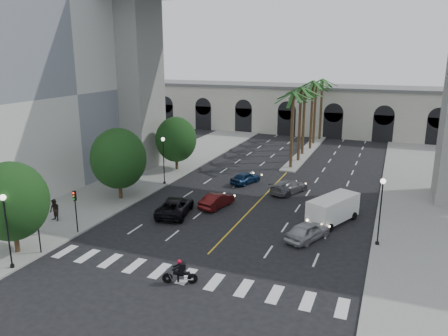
% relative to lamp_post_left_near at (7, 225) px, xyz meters
% --- Properties ---
extents(ground, '(140.00, 140.00, 0.00)m').
position_rel_lamp_post_left_near_xyz_m(ground, '(11.40, 5.00, -3.22)').
color(ground, black).
rests_on(ground, ground).
extents(sidewalk_left, '(8.00, 100.00, 0.15)m').
position_rel_lamp_post_left_near_xyz_m(sidewalk_left, '(-3.60, 20.00, -3.15)').
color(sidewalk_left, gray).
rests_on(sidewalk_left, ground).
extents(sidewalk_right, '(8.00, 100.00, 0.15)m').
position_rel_lamp_post_left_near_xyz_m(sidewalk_right, '(26.40, 20.00, -3.15)').
color(sidewalk_right, gray).
rests_on(sidewalk_right, ground).
extents(median, '(2.00, 24.00, 0.20)m').
position_rel_lamp_post_left_near_xyz_m(median, '(11.40, 43.00, -3.12)').
color(median, gray).
rests_on(median, ground).
extents(building_left, '(16.50, 32.50, 20.60)m').
position_rel_lamp_post_left_near_xyz_m(building_left, '(-15.60, 17.00, 7.09)').
color(building_left, silver).
rests_on(building_left, ground).
extents(pier_building, '(71.00, 10.50, 8.50)m').
position_rel_lamp_post_left_near_xyz_m(pier_building, '(11.40, 60.00, 1.04)').
color(pier_building, beige).
rests_on(pier_building, ground).
extents(bridge, '(75.00, 13.00, 26.00)m').
position_rel_lamp_post_left_near_xyz_m(bridge, '(14.82, 27.00, 15.29)').
color(bridge, gray).
rests_on(bridge, ground).
extents(palm_a, '(3.20, 3.20, 10.30)m').
position_rel_lamp_post_left_near_xyz_m(palm_a, '(11.40, 33.00, 5.88)').
color(palm_a, '#47331E').
rests_on(palm_a, ground).
extents(palm_b, '(3.20, 3.20, 10.60)m').
position_rel_lamp_post_left_near_xyz_m(palm_b, '(11.50, 37.00, 6.15)').
color(palm_b, '#47331E').
rests_on(palm_b, ground).
extents(palm_c, '(3.20, 3.20, 10.10)m').
position_rel_lamp_post_left_near_xyz_m(palm_c, '(11.20, 41.00, 5.69)').
color(palm_c, '#47331E').
rests_on(palm_c, ground).
extents(palm_d, '(3.20, 3.20, 10.90)m').
position_rel_lamp_post_left_near_xyz_m(palm_d, '(11.55, 45.00, 6.43)').
color(palm_d, '#47331E').
rests_on(palm_d, ground).
extents(palm_e, '(3.20, 3.20, 10.40)m').
position_rel_lamp_post_left_near_xyz_m(palm_e, '(11.30, 49.00, 5.97)').
color(palm_e, '#47331E').
rests_on(palm_e, ground).
extents(palm_f, '(3.20, 3.20, 10.70)m').
position_rel_lamp_post_left_near_xyz_m(palm_f, '(11.60, 53.00, 6.24)').
color(palm_f, '#47331E').
rests_on(palm_f, ground).
extents(street_tree_near, '(5.20, 5.20, 6.89)m').
position_rel_lamp_post_left_near_xyz_m(street_tree_near, '(-1.60, 2.00, 0.80)').
color(street_tree_near, '#382616').
rests_on(street_tree_near, ground).
extents(street_tree_mid, '(5.44, 5.44, 7.21)m').
position_rel_lamp_post_left_near_xyz_m(street_tree_mid, '(-1.60, 15.00, 0.99)').
color(street_tree_mid, '#382616').
rests_on(street_tree_mid, ground).
extents(street_tree_far, '(5.04, 5.04, 6.68)m').
position_rel_lamp_post_left_near_xyz_m(street_tree_far, '(-1.60, 27.00, 0.68)').
color(street_tree_far, '#382616').
rests_on(street_tree_far, ground).
extents(lamp_post_left_near, '(0.40, 0.40, 5.35)m').
position_rel_lamp_post_left_near_xyz_m(lamp_post_left_near, '(0.00, 0.00, 0.00)').
color(lamp_post_left_near, black).
rests_on(lamp_post_left_near, ground).
extents(lamp_post_left_far, '(0.40, 0.40, 5.35)m').
position_rel_lamp_post_left_near_xyz_m(lamp_post_left_far, '(0.00, 21.00, 0.00)').
color(lamp_post_left_far, black).
rests_on(lamp_post_left_far, ground).
extents(lamp_post_right, '(0.40, 0.40, 5.35)m').
position_rel_lamp_post_left_near_xyz_m(lamp_post_right, '(22.80, 13.00, 0.00)').
color(lamp_post_right, black).
rests_on(lamp_post_right, ground).
extents(traffic_signal_near, '(0.25, 0.18, 3.65)m').
position_rel_lamp_post_left_near_xyz_m(traffic_signal_near, '(0.10, 2.50, -0.71)').
color(traffic_signal_near, black).
rests_on(traffic_signal_near, ground).
extents(traffic_signal_far, '(0.25, 0.18, 3.65)m').
position_rel_lamp_post_left_near_xyz_m(traffic_signal_far, '(0.10, 6.50, -0.71)').
color(traffic_signal_far, black).
rests_on(traffic_signal_far, ground).
extents(motorcycle_rider, '(2.18, 0.92, 1.64)m').
position_rel_lamp_post_left_near_xyz_m(motorcycle_rider, '(11.46, 2.61, -2.48)').
color(motorcycle_rider, black).
rests_on(motorcycle_rider, ground).
extents(car_a, '(3.33, 4.66, 1.47)m').
position_rel_lamp_post_left_near_xyz_m(car_a, '(17.63, 12.21, -2.49)').
color(car_a, '#9F9FA3').
rests_on(car_a, ground).
extents(car_b, '(2.28, 4.37, 1.37)m').
position_rel_lamp_post_left_near_xyz_m(car_b, '(8.20, 16.44, -2.54)').
color(car_b, '#430D0D').
rests_on(car_b, ground).
extents(car_c, '(3.55, 5.82, 1.51)m').
position_rel_lamp_post_left_near_xyz_m(car_c, '(5.39, 13.32, -2.47)').
color(car_c, black).
rests_on(car_c, ground).
extents(car_d, '(3.69, 5.22, 1.40)m').
position_rel_lamp_post_left_near_xyz_m(car_d, '(13.51, 23.24, -2.52)').
color(car_d, slate).
rests_on(car_d, ground).
extents(car_e, '(2.84, 4.26, 1.35)m').
position_rel_lamp_post_left_near_xyz_m(car_e, '(8.21, 24.76, -2.55)').
color(car_e, '#0F2646').
rests_on(car_e, ground).
extents(cargo_van, '(4.03, 5.73, 2.30)m').
position_rel_lamp_post_left_near_xyz_m(cargo_van, '(18.92, 16.55, -1.94)').
color(cargo_van, silver).
rests_on(cargo_van, ground).
extents(pedestrian_a, '(0.64, 0.46, 1.65)m').
position_rel_lamp_post_left_near_xyz_m(pedestrian_a, '(-3.68, 5.10, -2.25)').
color(pedestrian_a, black).
rests_on(pedestrian_a, sidewalk_left).
extents(pedestrian_b, '(1.09, 0.93, 1.93)m').
position_rel_lamp_post_left_near_xyz_m(pedestrian_b, '(-3.33, 7.79, -2.11)').
color(pedestrian_b, black).
rests_on(pedestrian_b, sidewalk_left).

